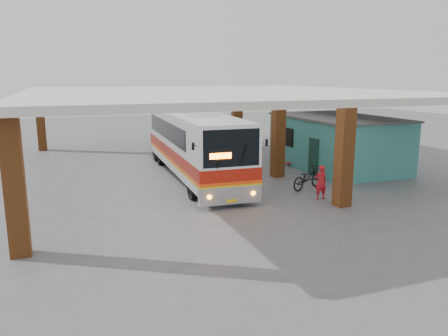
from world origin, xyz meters
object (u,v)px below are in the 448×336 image
at_px(coach_bus, 193,143).
at_px(motorcycle, 307,178).
at_px(pedestrian, 321,182).
at_px(red_chair, 291,160).

bearing_deg(coach_bus, motorcycle, -43.08).
xyz_separation_m(coach_bus, motorcycle, (4.48, -4.54, -1.31)).
height_order(motorcycle, pedestrian, pedestrian).
relative_size(motorcycle, red_chair, 2.73).
xyz_separation_m(motorcycle, red_chair, (1.98, 5.21, -0.20)).
xyz_separation_m(coach_bus, pedestrian, (4.08, -6.34, -1.09)).
bearing_deg(red_chair, pedestrian, -107.67).
relative_size(pedestrian, red_chair, 1.98).
bearing_deg(coach_bus, pedestrian, -54.95).
bearing_deg(pedestrian, coach_bus, -52.26).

